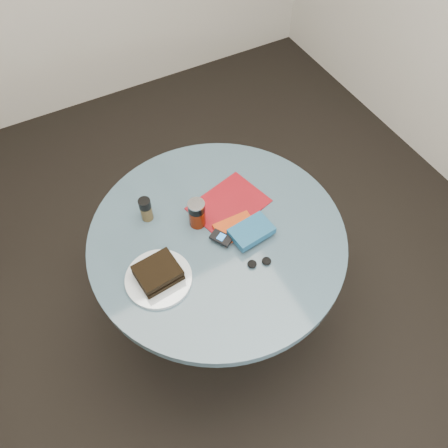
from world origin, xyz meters
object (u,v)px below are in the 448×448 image
soda_can (197,214)px  novel (251,231)px  plate (159,279)px  pepper_grinder (146,209)px  table (218,256)px  magazine (229,205)px  sandwich (158,273)px  red_book (236,228)px  headphones (259,262)px  mp3_player (221,238)px

soda_can → novel: size_ratio=0.78×
plate → pepper_grinder: (0.07, 0.28, 0.05)m
table → magazine: bearing=44.0°
sandwich → red_book: sandwich is taller
novel → headphones: (-0.04, -0.12, -0.02)m
magazine → novel: novel is taller
table → plate: (-0.28, -0.07, 0.17)m
plate → pepper_grinder: size_ratio=2.22×
table → mp3_player: mp3_player is taller
plate → magazine: (0.39, 0.18, -0.01)m
plate → sandwich: bearing=53.6°
magazine → novel: size_ratio=1.82×
novel → mp3_player: 0.12m
magazine → headphones: size_ratio=3.02×
table → sandwich: (-0.27, -0.07, 0.20)m
headphones → plate: bearing=161.9°
pepper_grinder → novel: pepper_grinder is taller
soda_can → plate: bearing=-145.8°
sandwich → pepper_grinder: size_ratio=1.47×
soda_can → magazine: (0.15, 0.02, -0.06)m
novel → sandwich: bearing=173.7°
table → pepper_grinder: 0.36m
soda_can → pepper_grinder: 0.20m
soda_can → novel: soda_can is taller
table → plate: plate is taller
novel → mp3_player: size_ratio=1.69×
sandwich → headphones: 0.37m
sandwich → plate: bearing=-126.4°
sandwich → mp3_player: sandwich is taller
table → red_book: red_book is taller
headphones → mp3_player: bearing=116.6°
table → headphones: 0.27m
pepper_grinder → headphones: (0.28, -0.39, -0.05)m
sandwich → magazine: (0.38, 0.18, -0.04)m
mp3_player → pepper_grinder: bearing=130.6°
red_book → sandwich: bearing=-169.8°
plate → magazine: 0.42m
mp3_player → red_book: bearing=16.8°
plate → novel: 0.39m
pepper_grinder → mp3_player: 0.31m
pepper_grinder → sandwich: bearing=-104.1°
mp3_player → table: bearing=88.0°
headphones → pepper_grinder: bearing=125.6°
plate → headphones: headphones is taller
pepper_grinder → novel: (0.32, -0.27, -0.02)m
table → pepper_grinder: (-0.20, 0.20, 0.22)m
headphones → sandwich: bearing=161.1°
soda_can → novel: 0.22m
table → red_book: size_ratio=6.50×
magazine → red_book: size_ratio=1.88×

